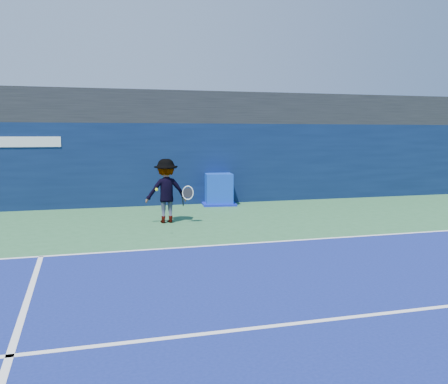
# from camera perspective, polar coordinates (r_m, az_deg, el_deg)

# --- Properties ---
(ground) EXTENTS (80.00, 80.00, 0.00)m
(ground) POSITION_cam_1_polar(r_m,az_deg,el_deg) (9.43, 10.71, -9.51)
(ground) COLOR #2D6439
(ground) RESTS_ON ground
(baseline) EXTENTS (24.00, 0.10, 0.01)m
(baseline) POSITION_cam_1_polar(r_m,az_deg,el_deg) (12.10, 4.28, -5.78)
(baseline) COLOR white
(baseline) RESTS_ON ground
(service_line) EXTENTS (24.00, 0.10, 0.01)m
(service_line) POSITION_cam_1_polar(r_m,az_deg,el_deg) (7.79, 17.52, -13.14)
(service_line) COLOR white
(service_line) RESTS_ON ground
(stadium_band) EXTENTS (36.00, 3.00, 1.20)m
(stadium_band) POSITION_cam_1_polar(r_m,az_deg,el_deg) (20.03, -4.23, 9.45)
(stadium_band) COLOR black
(stadium_band) RESTS_ON back_wall_assembly
(back_wall_assembly) EXTENTS (36.00, 1.03, 3.00)m
(back_wall_assembly) POSITION_cam_1_polar(r_m,az_deg,el_deg) (19.06, -3.57, 3.28)
(back_wall_assembly) COLOR #0A193B
(back_wall_assembly) RESTS_ON ground
(equipment_cart) EXTENTS (1.36, 1.36, 1.16)m
(equipment_cart) POSITION_cam_1_polar(r_m,az_deg,el_deg) (18.50, -0.63, 0.18)
(equipment_cart) COLOR #0C35B5
(equipment_cart) RESTS_ON ground
(tennis_player) EXTENTS (1.38, 0.76, 1.89)m
(tennis_player) POSITION_cam_1_polar(r_m,az_deg,el_deg) (14.79, -6.62, 0.13)
(tennis_player) COLOR white
(tennis_player) RESTS_ON ground
(tennis_ball) EXTENTS (0.07, 0.07, 0.07)m
(tennis_ball) POSITION_cam_1_polar(r_m,az_deg,el_deg) (12.59, -7.72, 0.28)
(tennis_ball) COLOR #D1E819
(tennis_ball) RESTS_ON ground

